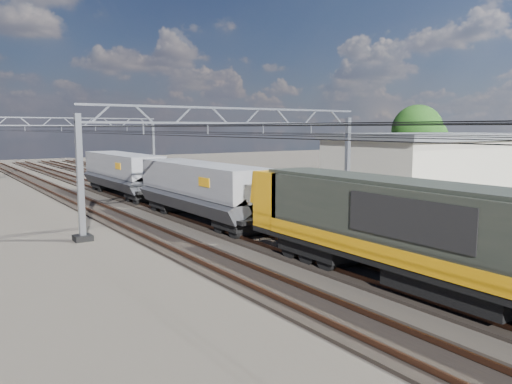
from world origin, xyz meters
TOP-DOWN VIEW (x-y plane):
  - ground at (0.00, 0.00)m, footprint 160.00×160.00m
  - track_outer_west at (-6.00, 0.00)m, footprint 2.60×140.00m
  - track_loco at (-2.00, 0.00)m, footprint 2.60×140.00m
  - track_inner_east at (2.00, 0.00)m, footprint 2.60×140.00m
  - track_outer_east at (6.00, 0.00)m, footprint 2.60×140.00m
  - catenary_gantry_mid at (0.00, 4.00)m, footprint 19.90×0.90m
  - catenary_gantry_far at (0.00, 40.00)m, footprint 19.90×0.90m
  - overhead_wires at (0.00, 8.00)m, footprint 12.03×140.00m
  - locomotive at (-2.00, -12.78)m, footprint 2.76×21.10m
  - hopper_wagon_lead at (-2.00, 4.91)m, footprint 3.38×13.00m
  - hopper_wagon_mid at (-2.00, 19.11)m, footprint 3.38×13.00m
  - industrial_shed at (22.00, 6.00)m, footprint 18.60×10.60m
  - tree_far at (30.32, 13.79)m, footprint 6.02×5.63m

SIDE VIEW (x-z plane):
  - ground at x=0.00m, z-range 0.00..0.00m
  - track_outer_west at x=-6.00m, z-range -0.08..0.22m
  - track_loco at x=-2.00m, z-range -0.08..0.22m
  - track_inner_east at x=2.00m, z-range -0.08..0.22m
  - track_outer_east at x=6.00m, z-range -0.08..0.22m
  - hopper_wagon_lead at x=-2.00m, z-range 0.60..3.86m
  - hopper_wagon_mid at x=-2.00m, z-range 0.60..3.86m
  - locomotive at x=-2.00m, z-range 0.52..4.14m
  - industrial_shed at x=22.00m, z-range 0.03..5.43m
  - catenary_gantry_mid at x=0.00m, z-range 0.35..7.46m
  - catenary_gantry_far at x=0.00m, z-range 0.35..7.46m
  - tree_far at x=30.32m, z-range 1.17..9.61m
  - overhead_wires at x=0.00m, z-range 5.48..6.02m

